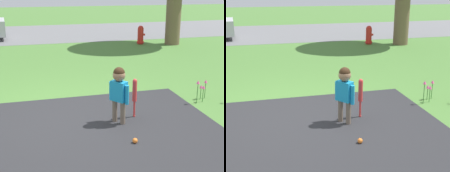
{
  "view_description": "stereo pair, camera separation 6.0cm",
  "coord_description": "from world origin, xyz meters",
  "views": [
    {
      "loc": [
        -0.39,
        -4.63,
        2.02
      ],
      "look_at": [
        0.88,
        0.04,
        0.47
      ],
      "focal_mm": 50.0,
      "sensor_mm": 36.0,
      "label": 1
    },
    {
      "loc": [
        -0.33,
        -4.65,
        2.02
      ],
      "look_at": [
        0.88,
        0.04,
        0.47
      ],
      "focal_mm": 50.0,
      "sensor_mm": 36.0,
      "label": 2
    }
  ],
  "objects": [
    {
      "name": "ground_plane",
      "position": [
        0.0,
        0.0,
        0.0
      ],
      "size": [
        60.0,
        60.0,
        0.0
      ],
      "primitive_type": "plane",
      "color": "#477533"
    },
    {
      "name": "street_strip",
      "position": [
        0.0,
        10.04,
        0.0
      ],
      "size": [
        40.0,
        6.0,
        0.01
      ],
      "color": "slate",
      "rests_on": "ground"
    },
    {
      "name": "baseball_bat",
      "position": [
        1.18,
        -0.21,
        0.42
      ],
      "size": [
        0.07,
        0.07,
        0.64
      ],
      "color": "red",
      "rests_on": "ground"
    },
    {
      "name": "sports_ball",
      "position": [
        0.9,
        -1.06,
        0.04
      ],
      "size": [
        0.07,
        0.07,
        0.07
      ],
      "color": "orange",
      "rests_on": "ground"
    },
    {
      "name": "fire_hydrant",
      "position": [
        3.62,
        6.16,
        0.33
      ],
      "size": [
        0.3,
        0.27,
        0.67
      ],
      "color": "red",
      "rests_on": "ground"
    },
    {
      "name": "flower_bed",
      "position": [
        2.71,
        0.14,
        0.29
      ],
      "size": [
        0.65,
        0.39,
        0.43
      ],
      "color": "#38702D",
      "rests_on": "ground"
    },
    {
      "name": "child",
      "position": [
        0.88,
        -0.36,
        0.58
      ],
      "size": [
        0.25,
        0.31,
        0.89
      ],
      "rotation": [
        0.0,
        0.0,
        -0.95
      ],
      "color": "#6B5B4C",
      "rests_on": "ground"
    }
  ]
}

